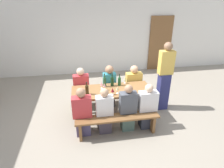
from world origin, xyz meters
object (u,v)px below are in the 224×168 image
bench_far (108,92)px  seated_guest_far_2 (133,86)px  tasting_table (112,93)px  wine_glass_0 (102,84)px  seated_guest_near_0 (82,113)px  seated_guest_near_2 (128,109)px  wooden_door (160,44)px  wine_glass_1 (113,90)px  seated_guest_near_3 (147,108)px  wine_bottle_2 (112,81)px  wine_bottle_0 (119,81)px  bench_near (117,121)px  seated_guest_far_1 (109,87)px  wine_bottle_3 (87,90)px  seated_guest_near_1 (105,112)px  wine_glass_3 (125,79)px  wine_bottle_1 (105,82)px  wine_glass_2 (117,88)px  wine_glass_4 (104,85)px  seated_guest_far_0 (82,90)px  standing_host (164,78)px

bench_far → seated_guest_far_2: size_ratio=1.57×
tasting_table → wine_glass_0: bearing=151.7°
seated_guest_near_0 → seated_guest_near_2: (0.98, -0.00, -0.00)m
wooden_door → wine_glass_1: (-2.50, -3.35, -0.18)m
wooden_door → seated_guest_near_3: bearing=-115.9°
wine_bottle_2 → wine_glass_1: size_ratio=1.92×
tasting_table → wine_bottle_0: bearing=43.9°
bench_far → seated_guest_far_2: 0.72m
seated_guest_near_0 → bench_near: bearing=-101.7°
bench_near → seated_guest_far_1: seated_guest_far_1 is taller
bench_far → wine_bottle_3: 1.12m
seated_guest_near_1 → wine_glass_3: bearing=-37.1°
bench_far → wine_bottle_1: (-0.14, -0.47, 0.52)m
wine_bottle_3 → wine_bottle_0: bearing=22.7°
wine_bottle_0 → seated_guest_far_2: seated_guest_far_2 is taller
tasting_table → seated_guest_near_0: (-0.72, -0.53, -0.14)m
wine_glass_2 → seated_guest_near_2: seated_guest_near_2 is taller
seated_guest_far_2 → wine_glass_1: bearing=-42.6°
wine_glass_4 → seated_guest_far_2: seated_guest_far_2 is taller
wine_bottle_3 → seated_guest_far_0: (-0.12, 0.65, -0.32)m
wine_bottle_3 → wine_glass_1: (0.56, -0.12, 0.00)m
seated_guest_near_2 → seated_guest_far_2: size_ratio=0.97×
wine_bottle_0 → standing_host: bearing=-0.8°
wine_glass_1 → wine_glass_3: bearing=53.5°
wine_bottle_2 → standing_host: 1.34m
bench_far → wine_bottle_3: bearing=-126.1°
wine_glass_4 → standing_host: bearing=6.7°
wine_bottle_1 → wine_bottle_3: (-0.44, -0.34, -0.01)m
wine_bottle_1 → seated_guest_near_3: (0.85, -0.74, -0.37)m
wine_glass_2 → bench_near: bearing=-100.4°
seated_guest_far_1 → wine_bottle_0: bearing=32.1°
wine_glass_4 → seated_guest_near_3: 1.10m
wine_glass_2 → seated_guest_near_0: bearing=-157.9°
wine_glass_0 → seated_guest_near_2: seated_guest_near_2 is taller
tasting_table → seated_guest_far_2: 0.87m
wine_glass_3 → seated_guest_near_3: (0.32, -0.85, -0.37)m
wine_glass_4 → wine_bottle_1: bearing=81.0°
seated_guest_far_0 → bench_near: bearing=30.3°
tasting_table → bench_far: (0.00, 0.68, -0.31)m
wine_bottle_1 → wine_bottle_0: bearing=-0.1°
wine_bottle_0 → wine_bottle_2: wine_bottle_2 is taller
wooden_door → wine_glass_3: 3.48m
wine_bottle_3 → wine_glass_3: 1.07m
wine_glass_3 → bench_far: bearing=136.8°
seated_guest_near_2 → standing_host: bearing=-57.2°
wine_glass_1 → seated_guest_near_3: size_ratio=0.16×
wine_bottle_3 → wine_glass_0: (0.36, 0.25, -0.00)m
seated_guest_far_0 → seated_guest_far_2: (1.39, 0.00, -0.01)m
seated_guest_near_0 → seated_guest_far_1: 1.30m
wooden_door → seated_guest_near_1: wooden_door is taller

